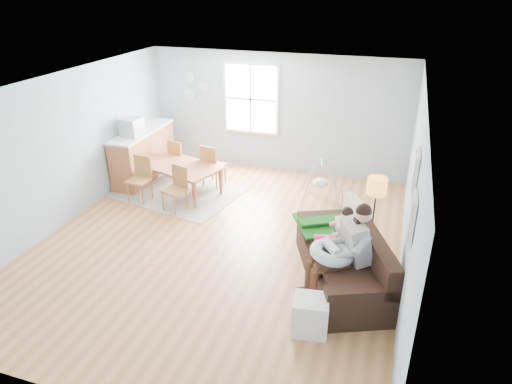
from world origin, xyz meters
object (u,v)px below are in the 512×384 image
(dining_table, at_px, (178,179))
(sofa, at_px, (345,262))
(monitor, at_px, (131,127))
(counter, at_px, (144,154))
(toddler, at_px, (339,229))
(baby_swing, at_px, (321,182))
(father, at_px, (344,249))
(chair_nw, at_px, (178,157))
(chair_ne, at_px, (211,163))
(chair_sw, at_px, (141,176))
(floor_lamp, at_px, (376,193))
(chair_se, at_px, (177,185))
(storage_cube, at_px, (310,315))

(dining_table, bearing_deg, sofa, -10.91)
(monitor, bearing_deg, counter, 93.33)
(toddler, distance_m, baby_swing, 2.66)
(toddler, bearing_deg, dining_table, 152.71)
(sofa, bearing_deg, father, -90.69)
(chair_nw, height_order, counter, counter)
(chair_ne, distance_m, baby_swing, 2.37)
(sofa, bearing_deg, chair_sw, 160.74)
(counter, bearing_deg, toddler, -26.73)
(toddler, bearing_deg, chair_ne, 142.27)
(floor_lamp, relative_size, monitor, 3.36)
(chair_se, height_order, chair_nw, chair_nw)
(toddler, xyz_separation_m, storage_cube, (-0.12, -1.40, -0.52))
(sofa, xyz_separation_m, toddler, (-0.16, 0.16, 0.45))
(storage_cube, xyz_separation_m, chair_sw, (-4.08, 2.76, 0.27))
(chair_sw, relative_size, monitor, 2.10)
(chair_sw, relative_size, chair_nw, 1.01)
(monitor, bearing_deg, baby_swing, 7.49)
(baby_swing, bearing_deg, storage_cube, -81.20)
(chair_sw, relative_size, chair_se, 1.03)
(sofa, distance_m, chair_nw, 4.94)
(floor_lamp, bearing_deg, dining_table, 160.96)
(floor_lamp, relative_size, chair_ne, 1.56)
(toddler, height_order, dining_table, toddler)
(chair_se, bearing_deg, chair_nw, 115.56)
(floor_lamp, relative_size, dining_table, 0.83)
(chair_ne, bearing_deg, chair_nw, 168.81)
(chair_sw, height_order, chair_ne, chair_ne)
(chair_se, bearing_deg, chair_ne, 79.54)
(dining_table, xyz_separation_m, counter, (-1.10, 0.51, 0.25))
(monitor, height_order, baby_swing, monitor)
(storage_cube, relative_size, dining_table, 0.28)
(father, bearing_deg, floor_lamp, 72.55)
(father, distance_m, chair_ne, 4.35)
(chair_sw, height_order, monitor, monitor)
(sofa, relative_size, chair_nw, 2.67)
(chair_sw, bearing_deg, dining_table, 42.31)
(toddler, relative_size, baby_swing, 0.98)
(storage_cube, bearing_deg, chair_nw, 134.18)
(toddler, distance_m, dining_table, 4.12)
(counter, bearing_deg, dining_table, -24.83)
(counter, bearing_deg, chair_nw, 12.83)
(father, relative_size, floor_lamp, 0.98)
(toddler, height_order, storage_cube, toddler)
(father, height_order, baby_swing, father)
(sofa, relative_size, toddler, 2.66)
(floor_lamp, xyz_separation_m, monitor, (-5.17, 1.54, 0.09))
(floor_lamp, xyz_separation_m, chair_nw, (-4.42, 2.10, -0.70))
(chair_ne, bearing_deg, chair_sw, -137.42)
(father, height_order, counter, father)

